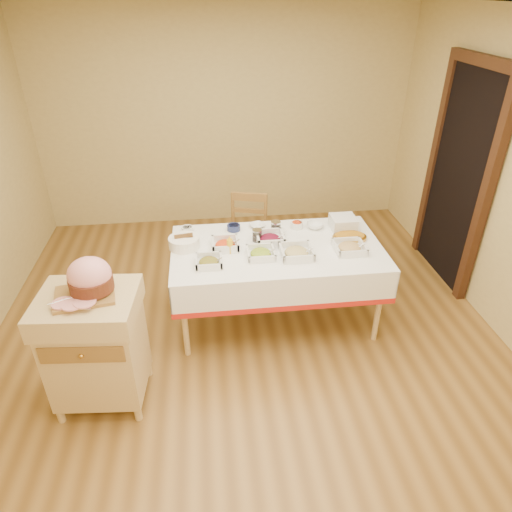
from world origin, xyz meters
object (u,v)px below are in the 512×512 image
at_px(brass_platter, 349,237).
at_px(mustard_bottle, 230,245).
at_px(butcher_cart, 96,343).
at_px(bread_basket, 184,242).
at_px(preserve_jar_left, 257,236).
at_px(preserve_jar_right, 276,228).
at_px(dining_table, 277,263).
at_px(ham_on_board, 89,280).
at_px(dining_chair, 247,237).
at_px(plate_stack, 343,223).

bearing_deg(brass_platter, mustard_bottle, -173.71).
distance_m(butcher_cart, bread_basket, 1.14).
relative_size(preserve_jar_left, preserve_jar_right, 0.95).
height_order(dining_table, ham_on_board, ham_on_board).
bearing_deg(preserve_jar_left, preserve_jar_right, 34.57).
bearing_deg(mustard_bottle, dining_chair, 74.38).
distance_m(preserve_jar_left, plate_stack, 0.83).
bearing_deg(mustard_bottle, brass_platter, 6.29).
relative_size(butcher_cart, ham_on_board, 2.30).
distance_m(ham_on_board, preserve_jar_right, 1.77).
xyz_separation_m(mustard_bottle, plate_stack, (1.07, 0.31, -0.01)).
height_order(dining_chair, brass_platter, dining_chair).
bearing_deg(preserve_jar_right, dining_chair, 112.39).
bearing_deg(preserve_jar_left, ham_on_board, -143.25).
xyz_separation_m(dining_chair, ham_on_board, (-1.20, -1.55, 0.59)).
bearing_deg(plate_stack, preserve_jar_left, -170.58).
bearing_deg(ham_on_board, dining_chair, 52.34).
xyz_separation_m(dining_chair, bread_basket, (-0.61, -0.68, 0.35)).
height_order(butcher_cart, preserve_jar_right, butcher_cart).
relative_size(dining_table, bread_basket, 6.88).
bearing_deg(butcher_cart, bread_basket, 55.38).
xyz_separation_m(preserve_jar_left, mustard_bottle, (-0.25, -0.18, 0.02)).
bearing_deg(preserve_jar_left, mustard_bottle, -144.63).
bearing_deg(bread_basket, butcher_cart, -124.62).
relative_size(preserve_jar_right, mustard_bottle, 0.74).
bearing_deg(preserve_jar_left, dining_table, -38.31).
bearing_deg(mustard_bottle, dining_table, 7.38).
xyz_separation_m(dining_table, plate_stack, (0.66, 0.26, 0.22)).
height_order(ham_on_board, plate_stack, ham_on_board).
bearing_deg(preserve_jar_right, ham_on_board, -143.53).
bearing_deg(butcher_cart, preserve_jar_right, 36.52).
bearing_deg(dining_chair, butcher_cart, -128.03).
bearing_deg(preserve_jar_left, bread_basket, -176.57).
distance_m(dining_table, ham_on_board, 1.65).
distance_m(ham_on_board, mustard_bottle, 1.24).
height_order(butcher_cart, preserve_jar_left, butcher_cart).
distance_m(dining_chair, ham_on_board, 2.05).
xyz_separation_m(preserve_jar_right, plate_stack, (0.63, 0.01, 0.01)).
bearing_deg(mustard_bottle, plate_stack, 16.40).
xyz_separation_m(dining_table, mustard_bottle, (-0.41, -0.05, 0.23)).
bearing_deg(preserve_jar_left, brass_platter, -4.20).
bearing_deg(butcher_cart, ham_on_board, 38.11).
height_order(dining_table, bread_basket, bread_basket).
bearing_deg(ham_on_board, preserve_jar_right, 36.47).
xyz_separation_m(preserve_jar_right, brass_platter, (0.64, -0.19, -0.03)).
relative_size(preserve_jar_right, plate_stack, 0.52).
height_order(butcher_cart, bread_basket, butcher_cart).
distance_m(preserve_jar_left, mustard_bottle, 0.31).
xyz_separation_m(dining_chair, mustard_bottle, (-0.23, -0.82, 0.37)).
distance_m(butcher_cart, preserve_jar_right, 1.83).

